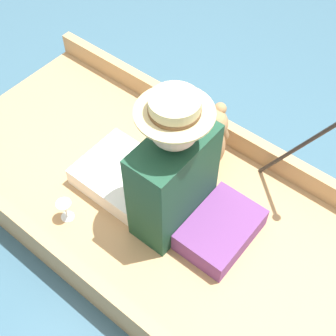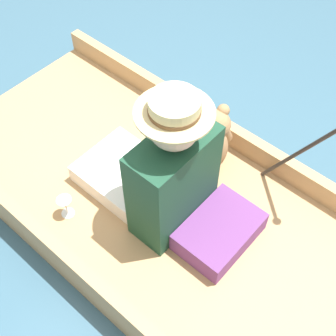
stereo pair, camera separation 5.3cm
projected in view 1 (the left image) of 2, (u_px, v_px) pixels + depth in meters
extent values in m
plane|color=#385B70|center=(165.00, 218.00, 2.54)|extent=(16.00, 16.00, 0.00)
cube|color=tan|center=(165.00, 211.00, 2.49)|extent=(1.19, 2.63, 0.14)
cube|color=tan|center=(86.00, 277.00, 2.11)|extent=(0.06, 2.63, 0.13)
cube|color=tan|center=(228.00, 133.00, 2.65)|extent=(0.06, 2.63, 0.13)
cube|color=#6B3875|center=(220.00, 230.00, 2.27)|extent=(0.41, 0.29, 0.12)
cube|color=white|center=(124.00, 176.00, 2.48)|extent=(0.39, 0.46, 0.11)
cube|color=#19422D|center=(173.00, 183.00, 2.17)|extent=(0.43, 0.22, 0.57)
cube|color=beige|center=(155.00, 165.00, 2.18)|extent=(0.04, 0.01, 0.31)
cube|color=white|center=(138.00, 177.00, 2.10)|extent=(0.02, 0.01, 0.34)
cube|color=white|center=(171.00, 146.00, 2.21)|extent=(0.02, 0.01, 0.34)
sphere|color=beige|center=(174.00, 125.00, 1.86)|extent=(0.22, 0.22, 0.22)
cylinder|color=#CCB77F|center=(175.00, 112.00, 1.80)|extent=(0.32, 0.32, 0.01)
cylinder|color=#CCB77F|center=(175.00, 105.00, 1.77)|extent=(0.20, 0.20, 0.07)
cylinder|color=brown|center=(175.00, 109.00, 1.79)|extent=(0.21, 0.21, 0.02)
ellipsoid|color=#9E754C|center=(210.00, 148.00, 2.49)|extent=(0.18, 0.15, 0.27)
sphere|color=#9E754C|center=(213.00, 123.00, 2.33)|extent=(0.15, 0.15, 0.15)
sphere|color=olive|center=(202.00, 119.00, 2.37)|extent=(0.06, 0.06, 0.06)
sphere|color=#9E754C|center=(207.00, 121.00, 2.26)|extent=(0.06, 0.06, 0.06)
sphere|color=#9E754C|center=(220.00, 109.00, 2.31)|extent=(0.06, 0.06, 0.06)
cylinder|color=#9E754C|center=(200.00, 154.00, 2.41)|extent=(0.10, 0.07, 0.12)
cylinder|color=#9E754C|center=(221.00, 132.00, 2.50)|extent=(0.10, 0.07, 0.12)
sphere|color=#9E754C|center=(198.00, 162.00, 2.56)|extent=(0.08, 0.08, 0.08)
sphere|color=#9E754C|center=(209.00, 151.00, 2.61)|extent=(0.08, 0.08, 0.08)
cylinder|color=silver|center=(68.00, 217.00, 2.38)|extent=(0.07, 0.07, 0.01)
cylinder|color=silver|center=(66.00, 212.00, 2.34)|extent=(0.01, 0.01, 0.09)
cone|color=silver|center=(64.00, 205.00, 2.30)|extent=(0.08, 0.08, 0.03)
cylinder|color=#2D2823|center=(307.00, 142.00, 2.19)|extent=(0.02, 0.40, 0.77)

